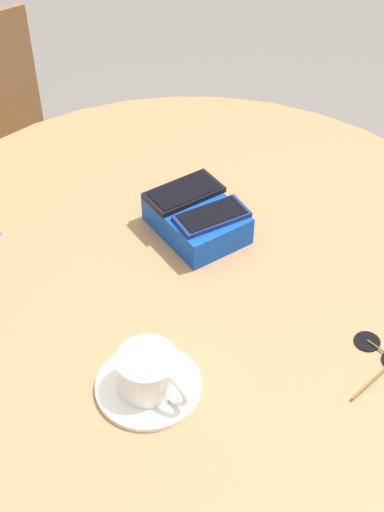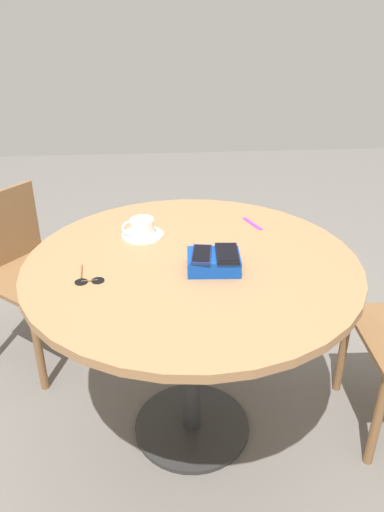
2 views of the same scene
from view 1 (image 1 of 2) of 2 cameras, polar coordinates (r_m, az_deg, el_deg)
name	(u,v)px [view 1 (image 1 of 2)]	position (r m, az deg, el deg)	size (l,w,h in m)	color
ground_plane	(192,492)	(1.88, 0.00, -18.39)	(8.00, 8.00, 0.00)	slate
round_table	(192,309)	(1.33, 0.00, -4.27)	(1.15, 1.15, 0.79)	#2D2D2D
phone_box	(196,219)	(1.30, 0.36, 2.95)	(0.18, 0.14, 0.06)	#0F42AD
phone_black	(184,192)	(1.31, -0.64, 5.12)	(0.08, 0.14, 0.01)	black
phone_navy	(212,216)	(1.26, 1.60, 3.22)	(0.08, 0.14, 0.01)	navy
saucer	(148,386)	(1.07, -3.51, -10.31)	(0.16, 0.16, 0.01)	white
coffee_cup	(149,372)	(1.04, -3.48, -9.21)	(0.12, 0.09, 0.06)	white
sunglasses	(380,354)	(1.15, 14.79, -7.62)	(0.09, 0.13, 0.01)	black
chair_near_window	(0,168)	(2.13, -15.11, 6.79)	(0.46, 0.46, 0.83)	brown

